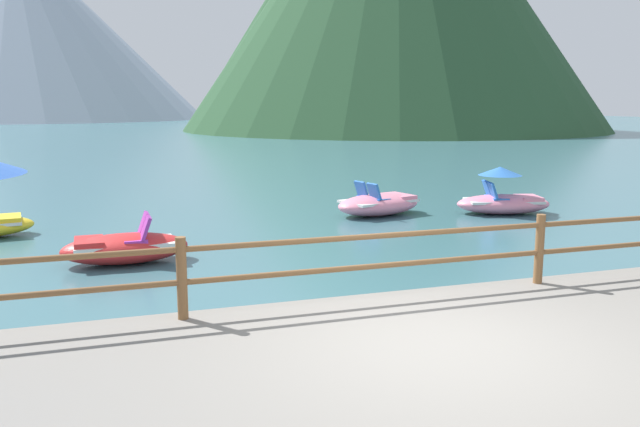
# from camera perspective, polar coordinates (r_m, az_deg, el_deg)

# --- Properties ---
(ground_plane) EXTENTS (200.00, 200.00, 0.00)m
(ground_plane) POSITION_cam_1_polar(r_m,az_deg,el_deg) (45.75, -14.15, 6.01)
(ground_plane) COLOR #3D6B75
(dock_railing) EXTENTS (23.92, 0.12, 0.95)m
(dock_railing) POSITION_cam_1_polar(r_m,az_deg,el_deg) (7.95, 5.11, -3.62)
(dock_railing) COLOR brown
(dock_railing) RESTS_ON promenade_dock
(pedal_boat_0) EXTENTS (2.24, 1.19, 0.86)m
(pedal_boat_0) POSITION_cam_1_polar(r_m,az_deg,el_deg) (11.93, -17.02, -2.90)
(pedal_boat_0) COLOR red
(pedal_boat_0) RESTS_ON ground
(pedal_boat_1) EXTENTS (2.62, 1.75, 1.22)m
(pedal_boat_1) POSITION_cam_1_polar(r_m,az_deg,el_deg) (17.12, 16.02, 1.27)
(pedal_boat_1) COLOR pink
(pedal_boat_1) RESTS_ON ground
(pedal_boat_2) EXTENTS (2.62, 1.89, 0.87)m
(pedal_boat_2) POSITION_cam_1_polar(r_m,az_deg,el_deg) (16.36, 5.28, 0.87)
(pedal_boat_2) COLOR pink
(pedal_boat_2) RESTS_ON ground
(distant_peak) EXTENTS (62.80, 62.80, 31.22)m
(distant_peak) POSITION_cam_1_polar(r_m,az_deg,el_deg) (126.05, -25.33, 14.75)
(distant_peak) COLOR #93A3B7
(distant_peak) RESTS_ON ground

